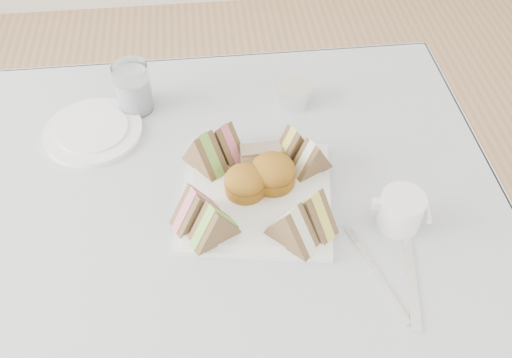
{
  "coord_description": "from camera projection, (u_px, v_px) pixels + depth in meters",
  "views": [
    {
      "loc": [
        0.0,
        -0.55,
        1.51
      ],
      "look_at": [
        0.07,
        0.09,
        0.8
      ],
      "focal_mm": 40.0,
      "sensor_mm": 36.0,
      "label": 1
    }
  ],
  "objects": [
    {
      "name": "pastry_slice",
      "position": [
        261.0,
        155.0,
        1.03
      ],
      "size": [
        0.07,
        0.03,
        0.03
      ],
      "primitive_type": "cube",
      "rotation": [
        0.0,
        0.0,
        0.03
      ],
      "color": "beige",
      "rests_on": "serving_plate"
    },
    {
      "name": "sandwich_fr_a",
      "position": [
        313.0,
        210.0,
        0.92
      ],
      "size": [
        0.09,
        0.09,
        0.08
      ],
      "primitive_type": null,
      "rotation": [
        0.0,
        0.0,
        -0.9
      ],
      "color": "brown",
      "rests_on": "serving_plate"
    },
    {
      "name": "sandwich_fr_b",
      "position": [
        292.0,
        225.0,
        0.9
      ],
      "size": [
        0.09,
        0.09,
        0.08
      ],
      "primitive_type": null,
      "rotation": [
        0.0,
        0.0,
        -0.8
      ],
      "color": "brown",
      "rests_on": "serving_plate"
    },
    {
      "name": "serving_plate",
      "position": [
        256.0,
        196.0,
        0.99
      ],
      "size": [
        0.3,
        0.3,
        0.01
      ],
      "primitive_type": "cube",
      "rotation": [
        0.0,
        0.0,
        -0.16
      ],
      "color": "white",
      "rests_on": "tablecloth"
    },
    {
      "name": "knife",
      "position": [
        410.0,
        274.0,
        0.89
      ],
      "size": [
        0.05,
        0.2,
        0.0
      ],
      "primitive_type": "cube",
      "rotation": [
        0.0,
        0.0,
        -0.2
      ],
      "color": "silver",
      "rests_on": "tablecloth"
    },
    {
      "name": "tablecloth",
      "position": [
        219.0,
        243.0,
        0.94
      ],
      "size": [
        1.02,
        1.02,
        0.01
      ],
      "primitive_type": "cube",
      "color": "#B4BAC6",
      "rests_on": "table"
    },
    {
      "name": "scone_right",
      "position": [
        273.0,
        172.0,
        0.99
      ],
      "size": [
        0.1,
        0.1,
        0.05
      ],
      "primitive_type": "cylinder",
      "rotation": [
        0.0,
        0.0,
        0.25
      ],
      "color": "#976718",
      "rests_on": "serving_plate"
    },
    {
      "name": "sandwich_fl_a",
      "position": [
        196.0,
        205.0,
        0.92
      ],
      "size": [
        0.09,
        0.07,
        0.08
      ],
      "primitive_type": null,
      "rotation": [
        0.0,
        0.0,
        0.45
      ],
      "color": "brown",
      "rests_on": "serving_plate"
    },
    {
      "name": "table",
      "position": [
        228.0,
        345.0,
        1.21
      ],
      "size": [
        0.9,
        0.9,
        0.74
      ],
      "primitive_type": "cube",
      "color": "brown",
      "rests_on": "floor"
    },
    {
      "name": "fork",
      "position": [
        382.0,
        281.0,
        0.88
      ],
      "size": [
        0.05,
        0.15,
        0.0
      ],
      "primitive_type": "cube",
      "rotation": [
        0.0,
        0.0,
        0.27
      ],
      "color": "silver",
      "rests_on": "tablecloth"
    },
    {
      "name": "side_plate",
      "position": [
        93.0,
        131.0,
        1.11
      ],
      "size": [
        0.2,
        0.2,
        0.01
      ],
      "primitive_type": "cylinder",
      "rotation": [
        0.0,
        0.0,
        -0.04
      ],
      "color": "white",
      "rests_on": "tablecloth"
    },
    {
      "name": "tea_strainer",
      "position": [
        295.0,
        95.0,
        1.15
      ],
      "size": [
        0.07,
        0.07,
        0.04
      ],
      "primitive_type": "cylinder",
      "rotation": [
        0.0,
        0.0,
        -0.01
      ],
      "color": "silver",
      "rests_on": "tablecloth"
    },
    {
      "name": "creamer_jug",
      "position": [
        401.0,
        211.0,
        0.94
      ],
      "size": [
        0.09,
        0.09,
        0.06
      ],
      "primitive_type": "cylinder",
      "rotation": [
        0.0,
        0.0,
        -0.19
      ],
      "color": "white",
      "rests_on": "tablecloth"
    },
    {
      "name": "sandwich_fl_b",
      "position": [
        214.0,
        222.0,
        0.9
      ],
      "size": [
        0.09,
        0.07,
        0.07
      ],
      "primitive_type": null,
      "rotation": [
        0.0,
        0.0,
        0.46
      ],
      "color": "brown",
      "rests_on": "serving_plate"
    },
    {
      "name": "sandwich_br_a",
      "position": [
        312.0,
        156.0,
        1.0
      ],
      "size": [
        0.09,
        0.07,
        0.07
      ],
      "primitive_type": null,
      "rotation": [
        0.0,
        0.0,
        -2.65
      ],
      "color": "brown",
      "rests_on": "serving_plate"
    },
    {
      "name": "sandwich_br_b",
      "position": [
        293.0,
        143.0,
        1.03
      ],
      "size": [
        0.09,
        0.07,
        0.07
      ],
      "primitive_type": null,
      "rotation": [
        0.0,
        0.0,
        -2.63
      ],
      "color": "brown",
      "rests_on": "serving_plate"
    },
    {
      "name": "scone_left",
      "position": [
        245.0,
        182.0,
        0.98
      ],
      "size": [
        0.09,
        0.09,
        0.05
      ],
      "primitive_type": "cylinder",
      "rotation": [
        0.0,
        0.0,
        -0.19
      ],
      "color": "#976718",
      "rests_on": "serving_plate"
    },
    {
      "name": "water_glass",
      "position": [
        133.0,
        88.0,
        1.12
      ],
      "size": [
        0.09,
        0.09,
        0.1
      ],
      "primitive_type": "cylinder",
      "rotation": [
        0.0,
        0.0,
        0.4
      ],
      "color": "white",
      "rests_on": "tablecloth"
    },
    {
      "name": "sandwich_bl_b",
      "position": [
        224.0,
        140.0,
        1.03
      ],
      "size": [
        0.08,
        0.09,
        0.07
      ],
      "primitive_type": null,
      "rotation": [
        0.0,
        0.0,
        2.22
      ],
      "color": "brown",
      "rests_on": "serving_plate"
    },
    {
      "name": "sandwich_bl_a",
      "position": [
        204.0,
        150.0,
        1.01
      ],
      "size": [
        0.09,
        0.1,
        0.08
      ],
      "primitive_type": null,
      "rotation": [
        0.0,
        0.0,
        2.22
      ],
      "color": "brown",
      "rests_on": "serving_plate"
    }
  ]
}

